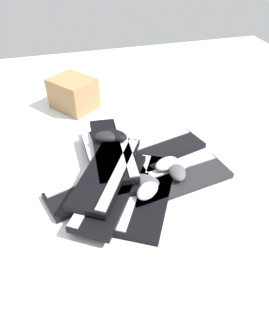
# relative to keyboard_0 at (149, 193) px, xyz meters

# --- Properties ---
(ground_plane) EXTENTS (3.20, 3.20, 0.00)m
(ground_plane) POSITION_rel_keyboard_0_xyz_m (-0.05, -0.10, -0.01)
(ground_plane) COLOR silver
(keyboard_0) EXTENTS (0.46, 0.35, 0.03)m
(keyboard_0) POSITION_rel_keyboard_0_xyz_m (0.00, 0.00, 0.00)
(keyboard_0) COLOR black
(keyboard_0) RESTS_ON ground
(keyboard_1) EXTENTS (0.22, 0.46, 0.03)m
(keyboard_1) POSITION_rel_keyboard_0_xyz_m (-0.05, 0.14, 0.00)
(keyboard_1) COLOR #232326
(keyboard_1) RESTS_ON ground
(keyboard_2) EXTENTS (0.25, 0.46, 0.03)m
(keyboard_2) POSITION_rel_keyboard_0_xyz_m (-0.25, 0.12, 0.00)
(keyboard_2) COLOR black
(keyboard_2) RESTS_ON ground
(keyboard_3) EXTENTS (0.45, 0.19, 0.03)m
(keyboard_3) POSITION_rel_keyboard_0_xyz_m (-0.23, -0.06, 0.00)
(keyboard_3) COLOR #232326
(keyboard_3) RESTS_ON ground
(keyboard_4) EXTENTS (0.28, 0.46, 0.03)m
(keyboard_4) POSITION_rel_keyboard_0_xyz_m (-0.09, -0.16, 0.00)
(keyboard_4) COLOR black
(keyboard_4) RESTS_ON ground
(keyboard_5) EXTENTS (0.45, 0.36, 0.03)m
(keyboard_5) POSITION_rel_keyboard_0_xyz_m (-0.03, -0.14, 0.03)
(keyboard_5) COLOR black
(keyboard_5) RESTS_ON keyboard_4
(keyboard_6) EXTENTS (0.44, 0.16, 0.03)m
(keyboard_6) POSITION_rel_keyboard_0_xyz_m (-0.20, -0.12, 0.03)
(keyboard_6) COLOR black
(keyboard_6) RESTS_ON keyboard_3
(keyboard_7) EXTENTS (0.45, 0.18, 0.03)m
(keyboard_7) POSITION_rel_keyboard_0_xyz_m (-0.24, -0.09, 0.06)
(keyboard_7) COLOR black
(keyboard_7) RESTS_ON keyboard_6
(keyboard_8) EXTENTS (0.45, 0.35, 0.03)m
(keyboard_8) POSITION_rel_keyboard_0_xyz_m (-0.10, -0.14, 0.06)
(keyboard_8) COLOR black
(keyboard_8) RESTS_ON keyboard_5
(mouse_0) EXTENTS (0.13, 0.12, 0.04)m
(mouse_0) POSITION_rel_keyboard_0_xyz_m (-0.28, -0.06, 0.10)
(mouse_0) COLOR black
(mouse_0) RESTS_ON keyboard_7
(mouse_1) EXTENTS (0.10, 0.13, 0.04)m
(mouse_1) POSITION_rel_keyboard_0_xyz_m (-0.11, 0.11, 0.04)
(mouse_1) COLOR silver
(mouse_1) RESTS_ON keyboard_1
(mouse_2) EXTENTS (0.12, 0.13, 0.04)m
(mouse_2) POSITION_rel_keyboard_0_xyz_m (-0.03, -0.00, 0.04)
(mouse_2) COLOR #4C4C51
(mouse_2) RESTS_ON keyboard_0
(mouse_3) EXTENTS (0.12, 0.13, 0.04)m
(mouse_3) POSITION_rel_keyboard_0_xyz_m (0.02, -0.01, 0.04)
(mouse_3) COLOR silver
(mouse_3) RESTS_ON keyboard_0
(mouse_4) EXTENTS (0.10, 0.13, 0.04)m
(mouse_4) POSITION_rel_keyboard_0_xyz_m (-0.10, 0.14, 0.04)
(mouse_4) COLOR #B7B7BC
(mouse_4) RESTS_ON keyboard_1
(mouse_5) EXTENTS (0.12, 0.08, 0.04)m
(mouse_5) POSITION_rel_keyboard_0_xyz_m (-0.06, 0.13, 0.04)
(mouse_5) COLOR #4C4C51
(mouse_5) RESTS_ON keyboard_1
(mouse_6) EXTENTS (0.10, 0.13, 0.04)m
(mouse_6) POSITION_rel_keyboard_0_xyz_m (-0.28, -0.09, 0.10)
(mouse_6) COLOR black
(mouse_6) RESTS_ON keyboard_7
(cable_0) EXTENTS (0.11, 0.44, 0.01)m
(cable_0) POSITION_rel_keyboard_0_xyz_m (-0.12, -0.06, -0.01)
(cable_0) COLOR black
(cable_0) RESTS_ON ground
(cardboard_box) EXTENTS (0.29, 0.28, 0.17)m
(cardboard_box) POSITION_rel_keyboard_0_xyz_m (-0.77, -0.19, 0.07)
(cardboard_box) COLOR #9E774C
(cardboard_box) RESTS_ON ground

